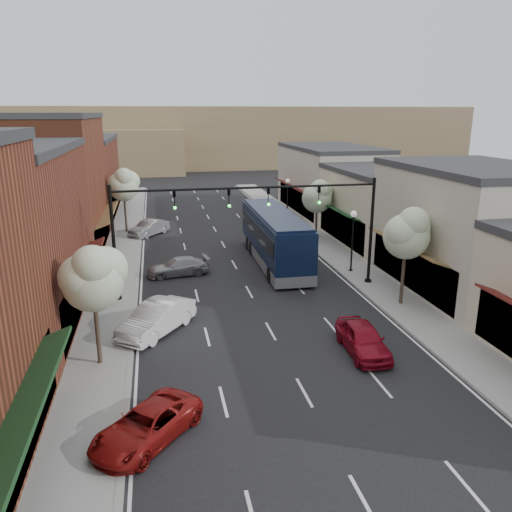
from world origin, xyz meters
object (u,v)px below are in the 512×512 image
lamp_post_far (288,193)px  tree_left_near (93,276)px  tree_right_near (408,232)px  signal_mast_right (337,217)px  parked_car_a (147,425)px  parked_car_b (157,318)px  signal_mast_left (154,224)px  lamp_post_near (353,231)px  coach_bus (274,237)px  parked_car_c (178,267)px  red_hatchback (363,339)px  tree_left_far (124,184)px  tree_right_far (318,195)px  parked_car_e (149,228)px

lamp_post_far → tree_left_near: bearing=-119.8°
tree_right_near → signal_mast_right: bearing=123.9°
parked_car_a → parked_car_b: 8.88m
signal_mast_left → tree_left_near: size_ratio=1.44×
signal_mast_right → lamp_post_near: size_ratio=1.85×
signal_mast_left → coach_bus: (8.66, 5.87, -2.61)m
parked_car_c → red_hatchback: bearing=22.2°
signal_mast_left → coach_bus: signal_mast_left is taller
signal_mast_right → tree_left_far: size_ratio=1.34×
parked_car_c → signal_mast_right: bearing=58.2°
tree_right_far → lamp_post_far: bearing=93.9°
signal_mast_left → lamp_post_near: 13.75m
lamp_post_far → tree_right_near: bearing=-88.7°
signal_mast_right → red_hatchback: (-1.93, -9.17, -3.91)m
tree_right_near → lamp_post_near: size_ratio=1.34×
tree_left_near → lamp_post_far: size_ratio=1.28×
tree_left_near → red_hatchback: tree_left_near is taller
tree_left_near → parked_car_e: bearing=85.2°
lamp_post_far → red_hatchback: lamp_post_far is taller
tree_left_near → parked_car_c: size_ratio=1.32×
signal_mast_left → signal_mast_right: bearing=0.0°
signal_mast_left → tree_right_far: 18.39m
signal_mast_left → coach_bus: bearing=34.2°
coach_bus → parked_car_a: bearing=-114.3°
tree_right_far → tree_left_far: (-16.60, 6.00, 0.61)m
lamp_post_far → parked_car_e: bearing=-166.5°
parked_car_b → coach_bus: bearing=88.4°
coach_bus → tree_left_near: bearing=-128.3°
tree_left_far → parked_car_e: bearing=-32.4°
parked_car_c → parked_car_e: parked_car_e is taller
parked_car_b → parked_car_e: bearing=128.5°
tree_right_near → tree_right_far: size_ratio=1.10×
parked_car_c → parked_car_e: (-2.00, 12.33, 0.09)m
coach_bus → parked_car_e: size_ratio=2.95×
parked_car_b → red_hatchback: bearing=13.5°
tree_left_far → coach_bus: size_ratio=0.48×
parked_car_a → signal_mast_right: bearing=91.0°
tree_left_near → lamp_post_near: tree_left_near is taller
signal_mast_left → tree_right_near: signal_mast_left is taller
lamp_post_near → parked_car_a: lamp_post_near is taller
tree_right_near → tree_left_far: bearing=127.0°
lamp_post_near → coach_bus: size_ratio=0.35×
lamp_post_near → tree_right_near: bearing=-85.2°
signal_mast_right → lamp_post_far: signal_mast_right is taller
signal_mast_left → red_hatchback: signal_mast_left is taller
parked_car_a → parked_car_c: 18.30m
tree_right_far → parked_car_b: tree_right_far is taller
tree_left_far → lamp_post_far: 16.26m
tree_left_far → lamp_post_near: size_ratio=1.38×
tree_right_near → parked_car_c: 15.56m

